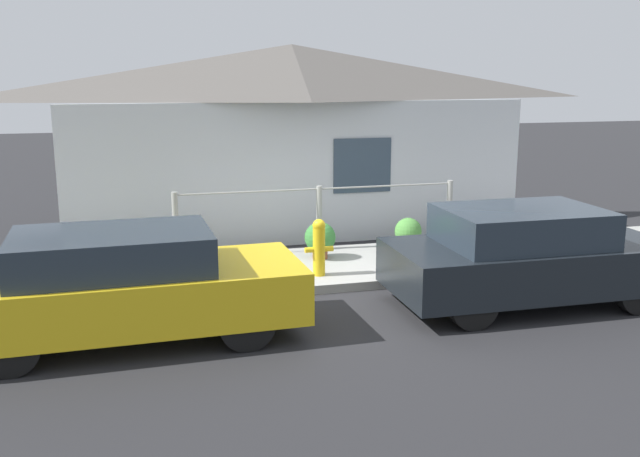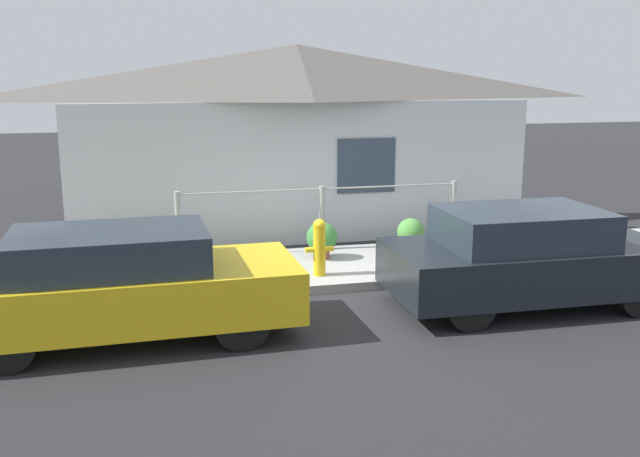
{
  "view_description": "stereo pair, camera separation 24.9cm",
  "coord_description": "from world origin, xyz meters",
  "px_view_note": "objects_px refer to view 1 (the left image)",
  "views": [
    {
      "loc": [
        -3.06,
        -9.38,
        3.12
      ],
      "look_at": [
        -0.46,
        0.3,
        0.9
      ],
      "focal_mm": 40.0,
      "sensor_mm": 36.0,
      "label": 1
    },
    {
      "loc": [
        -2.82,
        -9.44,
        3.12
      ],
      "look_at": [
        -0.46,
        0.3,
        0.9
      ],
      "focal_mm": 40.0,
      "sensor_mm": 36.0,
      "label": 2
    }
  ],
  "objects_px": {
    "car_right": "(527,256)",
    "potted_plant_near_hydrant": "(320,239)",
    "car_left": "(125,285)",
    "potted_plant_by_fence": "(146,251)",
    "potted_plant_corner": "(408,233)",
    "fire_hydrant": "(319,246)"
  },
  "relations": [
    {
      "from": "potted_plant_by_fence",
      "to": "potted_plant_corner",
      "type": "bearing_deg",
      "value": 1.65
    },
    {
      "from": "car_left",
      "to": "potted_plant_by_fence",
      "type": "bearing_deg",
      "value": 81.61
    },
    {
      "from": "fire_hydrant",
      "to": "potted_plant_near_hydrant",
      "type": "distance_m",
      "value": 0.99
    },
    {
      "from": "fire_hydrant",
      "to": "car_right",
      "type": "bearing_deg",
      "value": -33.11
    },
    {
      "from": "car_left",
      "to": "potted_plant_corner",
      "type": "height_order",
      "value": "car_left"
    },
    {
      "from": "potted_plant_near_hydrant",
      "to": "car_right",
      "type": "bearing_deg",
      "value": -49.21
    },
    {
      "from": "car_left",
      "to": "car_right",
      "type": "distance_m",
      "value": 5.26
    },
    {
      "from": "car_right",
      "to": "potted_plant_corner",
      "type": "height_order",
      "value": "car_right"
    },
    {
      "from": "car_right",
      "to": "potted_plant_corner",
      "type": "relative_size",
      "value": 6.42
    },
    {
      "from": "car_left",
      "to": "potted_plant_by_fence",
      "type": "height_order",
      "value": "car_left"
    },
    {
      "from": "car_right",
      "to": "potted_plant_near_hydrant",
      "type": "height_order",
      "value": "car_right"
    },
    {
      "from": "fire_hydrant",
      "to": "potted_plant_corner",
      "type": "relative_size",
      "value": 1.44
    },
    {
      "from": "car_left",
      "to": "potted_plant_by_fence",
      "type": "distance_m",
      "value": 2.44
    },
    {
      "from": "fire_hydrant",
      "to": "potted_plant_corner",
      "type": "distance_m",
      "value": 2.01
    },
    {
      "from": "car_left",
      "to": "potted_plant_by_fence",
      "type": "xyz_separation_m",
      "value": [
        0.29,
        2.41,
        -0.2
      ]
    },
    {
      "from": "potted_plant_corner",
      "to": "potted_plant_near_hydrant",
      "type": "bearing_deg",
      "value": 178.81
    },
    {
      "from": "fire_hydrant",
      "to": "potted_plant_by_fence",
      "type": "xyz_separation_m",
      "value": [
        -2.49,
        0.79,
        -0.1
      ]
    },
    {
      "from": "potted_plant_by_fence",
      "to": "potted_plant_corner",
      "type": "height_order",
      "value": "potted_plant_by_fence"
    },
    {
      "from": "car_left",
      "to": "fire_hydrant",
      "type": "bearing_deg",
      "value": 28.69
    },
    {
      "from": "car_left",
      "to": "potted_plant_near_hydrant",
      "type": "height_order",
      "value": "car_left"
    },
    {
      "from": "potted_plant_by_fence",
      "to": "car_left",
      "type": "bearing_deg",
      "value": -96.76
    },
    {
      "from": "car_left",
      "to": "potted_plant_corner",
      "type": "relative_size",
      "value": 6.88
    }
  ]
}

